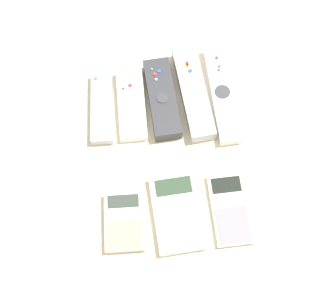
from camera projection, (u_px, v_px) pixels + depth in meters
ground_plane at (170, 164)px, 1.08m from camera, size 3.00×3.00×0.00m
remote_0 at (102, 108)px, 1.12m from camera, size 0.05×0.16×0.02m
remote_1 at (132, 105)px, 1.12m from camera, size 0.06×0.16×0.02m
remote_2 at (163, 99)px, 1.12m from camera, size 0.06×0.18×0.03m
remote_3 at (193, 93)px, 1.13m from camera, size 0.06×0.21×0.03m
remote_4 at (222, 94)px, 1.13m from camera, size 0.05×0.22×0.02m
calculator_0 at (124, 222)px, 1.02m from camera, size 0.08×0.11×0.02m
calculator_1 at (178, 213)px, 1.03m from camera, size 0.09×0.15×0.02m
calculator_2 at (230, 209)px, 1.04m from camera, size 0.07×0.14×0.01m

